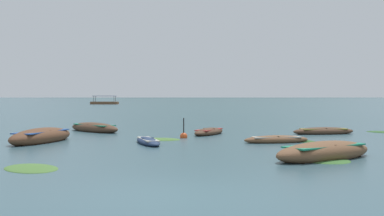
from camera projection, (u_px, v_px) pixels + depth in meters
ground_plane at (174, 97)px, 1507.59m from camera, size 6000.00×6000.00×0.00m
mountain_2 at (208, 42)px, 1760.49m from camera, size 1509.18×1509.18×442.89m
rowboat_0 at (324, 152)px, 14.89m from camera, size 4.45×3.42×0.76m
rowboat_1 at (42, 137)px, 20.36m from camera, size 2.71×4.49×0.84m
rowboat_2 at (209, 132)px, 24.49m from camera, size 2.39×3.16×0.46m
rowboat_3 at (276, 140)px, 20.18m from camera, size 3.20×1.30×0.42m
rowboat_4 at (148, 141)px, 19.61m from camera, size 1.63×3.20×0.35m
rowboat_5 at (324, 131)px, 24.81m from camera, size 3.78×1.56×0.48m
rowboat_6 at (94, 128)px, 26.58m from camera, size 4.06×4.12×0.69m
ferry_0 at (105, 103)px, 121.00m from camera, size 7.66×3.34×2.54m
mooring_buoy at (184, 136)px, 22.44m from camera, size 0.39×0.39×1.14m
weed_patch_0 at (31, 169)px, 12.89m from camera, size 2.40×2.43×0.14m
weed_patch_1 at (292, 141)px, 20.93m from camera, size 2.60×2.35×0.14m
weed_patch_3 at (319, 159)px, 14.78m from camera, size 2.57×2.84×0.14m
weed_patch_5 at (161, 140)px, 21.54m from camera, size 2.13×1.65×0.14m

